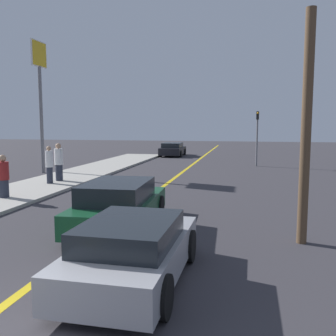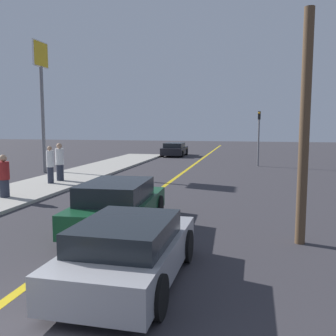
% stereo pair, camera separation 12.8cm
% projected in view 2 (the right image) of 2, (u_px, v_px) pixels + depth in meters
% --- Properties ---
extents(road_center_line, '(0.20, 60.00, 0.01)m').
position_uv_depth(road_center_line, '(181.00, 174.00, 21.79)').
color(road_center_line, gold).
rests_on(road_center_line, ground_plane).
extents(sidewalk_left, '(3.29, 30.11, 0.12)m').
position_uv_depth(sidewalk_left, '(70.00, 177.00, 20.09)').
color(sidewalk_left, '#ADA89E').
rests_on(sidewalk_left, ground_plane).
extents(car_near_right_lane, '(1.92, 3.89, 1.21)m').
position_uv_depth(car_near_right_lane, '(129.00, 251.00, 6.87)').
color(car_near_right_lane, '#9E9EA3').
rests_on(car_near_right_lane, ground_plane).
extents(car_ahead_center, '(2.14, 4.44, 1.33)m').
position_uv_depth(car_ahead_center, '(118.00, 205.00, 10.56)').
color(car_ahead_center, '#144728').
rests_on(car_ahead_center, ground_plane).
extents(car_far_distant, '(2.03, 4.10, 1.20)m').
position_uv_depth(car_far_distant, '(175.00, 149.00, 34.02)').
color(car_far_distant, black).
rests_on(car_far_distant, ground_plane).
extents(pedestrian_mid_group, '(0.42, 0.42, 1.63)m').
position_uv_depth(pedestrian_mid_group, '(4.00, 176.00, 14.24)').
color(pedestrian_mid_group, '#282D3D').
rests_on(pedestrian_mid_group, sidewalk_left).
extents(pedestrian_far_standing, '(0.33, 0.33, 1.76)m').
position_uv_depth(pedestrian_far_standing, '(50.00, 165.00, 17.59)').
color(pedestrian_far_standing, '#282D3D').
rests_on(pedestrian_far_standing, sidewalk_left).
extents(pedestrian_by_sign, '(0.41, 0.41, 1.85)m').
position_uv_depth(pedestrian_by_sign, '(60.00, 162.00, 18.44)').
color(pedestrian_by_sign, '#282D3D').
rests_on(pedestrian_by_sign, sidewalk_left).
extents(traffic_light, '(0.18, 0.40, 3.75)m').
position_uv_depth(traffic_light, '(259.00, 133.00, 25.47)').
color(traffic_light, slate).
rests_on(traffic_light, ground_plane).
extents(roadside_sign, '(0.20, 1.56, 7.66)m').
position_uv_depth(roadside_sign, '(41.00, 79.00, 21.79)').
color(roadside_sign, slate).
rests_on(roadside_sign, ground_plane).
extents(utility_pole, '(0.24, 0.24, 5.58)m').
position_uv_depth(utility_pole, '(304.00, 129.00, 8.85)').
color(utility_pole, brown).
rests_on(utility_pole, ground_plane).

